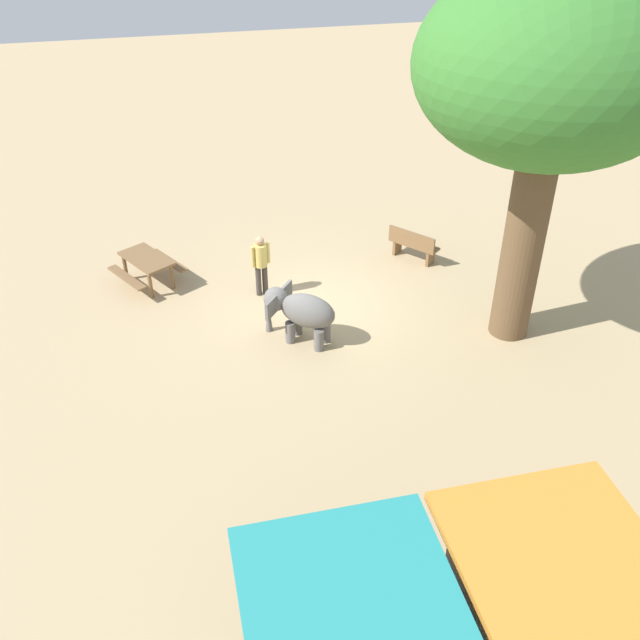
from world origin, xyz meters
The scene contains 7 objects.
ground_plane centered at (0.00, 0.00, 0.00)m, with size 60.00×60.00×0.00m, color tan.
elephant centered at (0.54, 1.17, 0.79)m, with size 1.69×1.60×1.23m.
person_handler centered at (1.10, -0.98, 0.95)m, with size 0.49×0.32×1.62m.
shade_tree_main centered at (-4.26, 1.93, 5.99)m, with size 5.47×5.02×8.05m.
wooden_bench centered at (-3.19, -1.79, 0.47)m, with size 1.20×1.33×0.88m.
picnic_table_near centered at (3.86, -2.12, 0.59)m, with size 2.04×2.04×0.78m.
market_stall_orange centered at (-0.93, 9.52, 1.14)m, with size 2.50×2.50×2.52m.
Camera 1 is at (3.10, 14.17, 9.64)m, focal length 39.77 mm.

